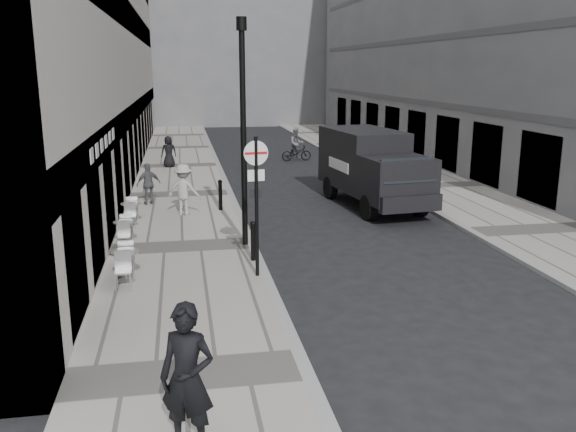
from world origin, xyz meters
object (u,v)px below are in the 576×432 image
sign_post (256,188)px  walking_man (187,378)px  lamppost (243,122)px  cyclist (296,148)px  panel_van (371,164)px

sign_post → walking_man: bearing=-111.1°
walking_man → lamppost: 10.09m
sign_post → lamppost: lamppost is taller
walking_man → cyclist: (6.47, 26.27, -0.44)m
lamppost → panel_van: (5.26, 4.75, -2.04)m
panel_van → lamppost: bearing=-144.4°
walking_man → sign_post: (1.78, 6.82, 1.17)m
panel_van → cyclist: panel_van is taller
walking_man → cyclist: walking_man is taller
cyclist → lamppost: bearing=-109.8°
sign_post → cyclist: (4.70, 19.45, -1.60)m
walking_man → sign_post: sign_post is taller
sign_post → cyclist: bearing=70.0°
sign_post → panel_van: size_ratio=0.55×
lamppost → cyclist: size_ratio=3.47×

